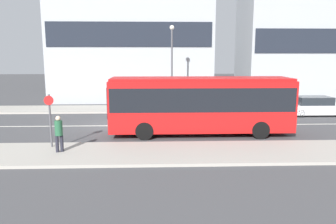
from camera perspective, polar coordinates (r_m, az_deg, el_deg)
ground_plane at (r=21.20m, az=-9.48°, el=-2.37°), size 120.00×120.00×0.00m
sidewalk_near at (r=15.20m, az=-12.49°, el=-7.09°), size 44.00×3.50×0.13m
sidewalk_far at (r=27.30m, az=-7.83°, el=0.53°), size 44.00×3.50×0.13m
lane_centerline at (r=21.20m, az=-9.48°, el=-2.36°), size 41.80×0.16×0.01m
city_bus at (r=18.42m, az=5.63°, el=1.74°), size 10.07×2.54×3.22m
parked_car_0 at (r=26.85m, az=24.10°, el=0.89°), size 4.52×1.83×1.41m
pedestrian_near_stop at (r=15.45m, az=-18.48°, el=-3.27°), size 0.34×0.34×1.65m
bus_stop_sign at (r=16.32m, az=-19.86°, el=-0.73°), size 0.44×0.12×2.51m
street_lamp at (r=26.26m, az=0.68°, el=9.30°), size 0.36×0.36×6.63m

